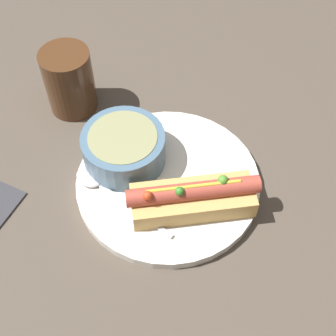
{
  "coord_description": "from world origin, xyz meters",
  "views": [
    {
      "loc": [
        -0.23,
        -0.31,
        0.56
      ],
      "look_at": [
        0.0,
        0.0,
        0.04
      ],
      "focal_mm": 50.0,
      "sensor_mm": 36.0,
      "label": 1
    }
  ],
  "objects_px": {
    "hot_dog": "(190,199)",
    "spoon": "(99,184)",
    "soup_bowl": "(124,147)",
    "drinking_glass": "(69,81)"
  },
  "relations": [
    {
      "from": "soup_bowl",
      "to": "spoon",
      "type": "bearing_deg",
      "value": -162.55
    },
    {
      "from": "hot_dog",
      "to": "drinking_glass",
      "type": "relative_size",
      "value": 1.62
    },
    {
      "from": "spoon",
      "to": "drinking_glass",
      "type": "xyz_separation_m",
      "value": [
        0.06,
        0.17,
        0.03
      ]
    },
    {
      "from": "hot_dog",
      "to": "spoon",
      "type": "relative_size",
      "value": 1.01
    },
    {
      "from": "hot_dog",
      "to": "spoon",
      "type": "distance_m",
      "value": 0.13
    },
    {
      "from": "hot_dog",
      "to": "soup_bowl",
      "type": "height_order",
      "value": "hot_dog"
    },
    {
      "from": "spoon",
      "to": "hot_dog",
      "type": "bearing_deg",
      "value": -157.42
    },
    {
      "from": "drinking_glass",
      "to": "hot_dog",
      "type": "bearing_deg",
      "value": -84.81
    },
    {
      "from": "soup_bowl",
      "to": "drinking_glass",
      "type": "distance_m",
      "value": 0.15
    },
    {
      "from": "hot_dog",
      "to": "soup_bowl",
      "type": "relative_size",
      "value": 1.44
    }
  ]
}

